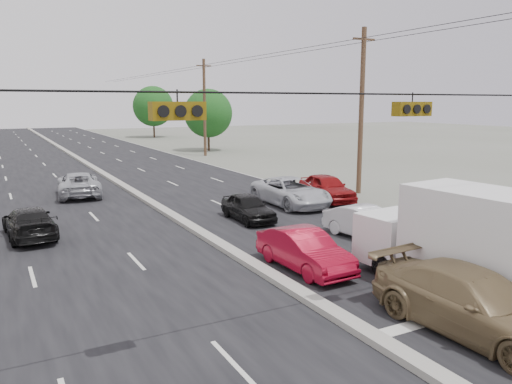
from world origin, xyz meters
TOP-DOWN VIEW (x-y plane):
  - ground at (0.00, 0.00)m, footprint 200.00×200.00m
  - road_surface at (0.00, 30.00)m, footprint 20.00×160.00m
  - center_median at (0.00, 30.00)m, footprint 0.50×160.00m
  - utility_pole_right_b at (12.50, 15.00)m, footprint 1.60×0.30m
  - utility_pole_right_c at (12.50, 40.00)m, footprint 1.60×0.30m
  - traffic_signals at (1.40, 0.00)m, footprint 25.00×0.30m
  - tree_right_mid at (15.00, 45.00)m, footprint 5.60×5.60m
  - tree_right_far at (16.00, 70.00)m, footprint 6.40×6.40m
  - box_truck at (4.33, 0.41)m, footprint 2.72×6.46m
  - tan_sedan at (2.40, -1.47)m, footprint 2.52×5.53m
  - red_sedan at (1.40, 4.43)m, footprint 1.56×4.16m
  - queue_car_a at (3.00, 11.68)m, footprint 1.61×3.81m
  - queue_car_b at (5.86, 6.46)m, footprint 1.89×4.13m
  - queue_car_c at (6.70, 13.74)m, footprint 2.57×5.46m
  - queue_car_e at (9.20, 13.84)m, footprint 2.35×4.68m
  - oncoming_near at (-6.48, 13.26)m, footprint 2.08×4.56m
  - oncoming_far at (-3.11, 22.18)m, footprint 2.95×5.41m

SIDE VIEW (x-z plane):
  - ground at x=0.00m, z-range 0.00..0.00m
  - road_surface at x=0.00m, z-range -0.01..0.01m
  - center_median at x=0.00m, z-range 0.00..0.20m
  - queue_car_a at x=3.00m, z-range 0.00..1.29m
  - oncoming_near at x=-6.48m, z-range 0.00..1.29m
  - queue_car_b at x=5.86m, z-range 0.00..1.31m
  - red_sedan at x=1.40m, z-range 0.00..1.36m
  - oncoming_far at x=-3.11m, z-range 0.00..1.44m
  - queue_car_c at x=6.70m, z-range 0.00..1.51m
  - queue_car_e at x=9.20m, z-range 0.00..1.53m
  - tan_sedan at x=2.40m, z-range 0.00..1.57m
  - box_truck at x=4.33m, z-range 0.04..3.24m
  - tree_right_mid at x=15.00m, z-range 0.77..7.91m
  - tree_right_far at x=16.00m, z-range 0.88..9.04m
  - utility_pole_right_b at x=12.50m, z-range 0.11..10.11m
  - utility_pole_right_c at x=12.50m, z-range 0.11..10.11m
  - traffic_signals at x=1.40m, z-range 5.22..5.77m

